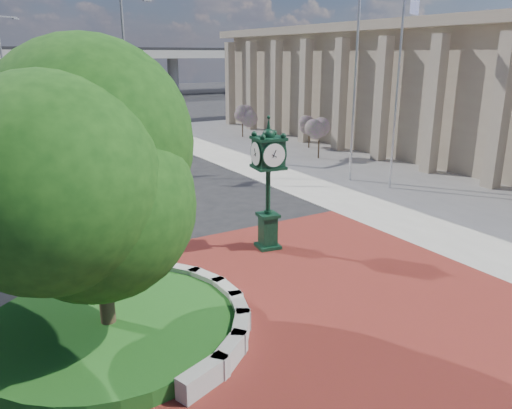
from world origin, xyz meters
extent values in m
plane|color=black|center=(0.00, 0.00, 0.00)|extent=(200.00, 200.00, 0.00)
cube|color=maroon|center=(0.00, -1.00, 0.02)|extent=(12.00, 12.00, 0.04)
cube|color=#9E9B93|center=(16.00, 10.00, 0.02)|extent=(20.00, 50.00, 0.04)
cube|color=#9E9B93|center=(-3.91, -3.01, 0.27)|extent=(1.29, 0.76, 0.54)
cube|color=#9E9B93|center=(-3.05, -2.54, 0.27)|extent=(1.20, 1.04, 0.54)
cube|color=#9E9B93|center=(-2.38, -1.84, 0.27)|extent=(1.00, 1.22, 0.54)
cube|color=#9E9B93|center=(-1.95, -0.96, 0.27)|extent=(0.71, 1.30, 0.54)
cube|color=#9E9B93|center=(-1.80, 0.00, 0.27)|extent=(0.35, 1.25, 0.54)
cube|color=#9E9B93|center=(-1.95, 0.96, 0.27)|extent=(0.71, 1.30, 0.54)
cube|color=#9E9B93|center=(-2.38, 1.84, 0.27)|extent=(1.00, 1.22, 0.54)
cube|color=#9E9B93|center=(-3.05, 2.54, 0.27)|extent=(1.20, 1.04, 0.54)
cube|color=#9E9B93|center=(-3.91, 3.01, 0.27)|extent=(1.29, 0.76, 0.54)
cylinder|color=#164D18|center=(-5.00, 0.00, 0.20)|extent=(6.10, 6.10, 0.40)
cube|color=tan|center=(24.00, 12.00, 4.00)|extent=(15.00, 42.00, 8.00)
cube|color=tan|center=(24.00, 12.00, 8.30)|extent=(17.00, 44.00, 0.60)
cube|color=black|center=(16.80, 12.00, 4.00)|extent=(0.30, 40.00, 5.50)
cube|color=#9E9B93|center=(0.00, 70.00, 6.50)|extent=(90.00, 12.00, 1.20)
cube|color=black|center=(0.00, 70.00, 7.30)|extent=(90.00, 12.00, 0.40)
cylinder|color=#9E9B93|center=(5.00, 70.00, 3.00)|extent=(1.80, 1.80, 6.00)
cylinder|color=#9E9B93|center=(25.00, 70.00, 3.00)|extent=(1.80, 1.80, 6.00)
cylinder|color=#38281C|center=(-5.00, 0.00, 1.08)|extent=(0.36, 0.36, 2.17)
sphere|color=#143C10|center=(-5.00, 0.00, 3.73)|extent=(5.20, 5.20, 5.20)
cylinder|color=#38281C|center=(-4.00, 18.00, 0.96)|extent=(0.36, 0.36, 1.92)
sphere|color=#143C10|center=(-4.00, 18.00, 3.25)|extent=(4.40, 4.40, 4.40)
cube|color=black|center=(1.34, 2.85, 0.08)|extent=(0.88, 0.88, 0.15)
cube|color=black|center=(1.34, 2.85, 0.67)|extent=(0.60, 0.60, 1.06)
cube|color=black|center=(1.34, 2.85, 1.23)|extent=(0.77, 0.77, 0.12)
cylinder|color=black|center=(1.34, 2.85, 2.10)|extent=(0.16, 0.16, 1.63)
cube|color=black|center=(1.34, 2.85, 3.41)|extent=(0.98, 0.98, 0.86)
cylinder|color=white|center=(1.27, 2.41, 3.41)|extent=(0.77, 0.17, 0.77)
cylinder|color=white|center=(1.40, 3.30, 3.41)|extent=(0.77, 0.17, 0.77)
cylinder|color=white|center=(0.89, 2.92, 3.41)|extent=(0.17, 0.77, 0.77)
cylinder|color=white|center=(1.78, 2.78, 3.41)|extent=(0.17, 0.77, 0.77)
sphere|color=black|center=(1.34, 2.85, 4.01)|extent=(0.42, 0.42, 0.42)
cone|color=black|center=(1.34, 2.85, 4.32)|extent=(0.17, 0.17, 0.48)
imported|color=#5D1C0D|center=(0.31, 39.72, 0.80)|extent=(2.00, 4.72, 1.59)
cylinder|color=silver|center=(10.37, 8.86, 5.39)|extent=(0.13, 0.13, 10.77)
cylinder|color=silver|center=(11.00, 6.56, 4.73)|extent=(0.11, 0.11, 9.46)
plane|color=navy|center=(11.71, 6.56, 8.79)|extent=(1.28, 0.62, 1.42)
cylinder|color=slate|center=(2.81, 22.98, 5.06)|extent=(0.18, 0.18, 10.12)
cube|color=slate|center=(4.69, 23.35, 10.01)|extent=(0.61, 0.39, 0.17)
cylinder|color=slate|center=(-2.86, 42.51, 4.92)|extent=(0.17, 0.17, 9.84)
cube|color=slate|center=(-1.96, 42.91, 9.84)|extent=(1.86, 0.95, 0.13)
cube|color=slate|center=(-1.16, 43.27, 9.73)|extent=(0.61, 0.47, 0.16)
cylinder|color=#38281C|center=(12.53, 14.38, 0.60)|extent=(0.10, 0.10, 1.20)
sphere|color=#B55AA8|center=(12.53, 14.38, 1.60)|extent=(1.20, 1.20, 1.20)
cylinder|color=#38281C|center=(14.28, 17.76, 0.60)|extent=(0.10, 0.10, 1.20)
sphere|color=#B55AA8|center=(14.28, 17.76, 1.60)|extent=(1.20, 1.20, 1.20)
cylinder|color=#38281C|center=(12.57, 24.48, 0.60)|extent=(0.10, 0.10, 1.20)
sphere|color=#B55AA8|center=(12.57, 24.48, 1.60)|extent=(1.20, 1.20, 1.20)
camera|label=1|loc=(-7.45, -10.96, 6.57)|focal=35.00mm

